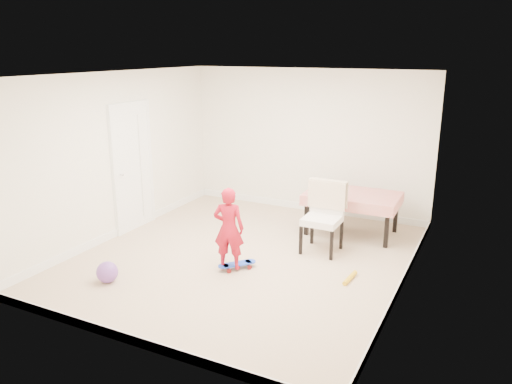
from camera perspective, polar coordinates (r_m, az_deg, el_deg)
The scene contains 17 objects.
ground at distance 7.33m, azimuth -1.41°, elevation -7.45°, with size 5.00×5.00×0.00m, color tan.
ceiling at distance 6.73m, azimuth -1.56°, elevation 13.13°, with size 4.50×5.00×0.04m, color silver.
wall_back at distance 9.13m, azimuth 5.88°, elevation 5.74°, with size 4.50×0.04×2.60m, color white.
wall_front at distance 4.95m, azimuth -15.10°, elevation -3.65°, with size 4.50×0.04×2.60m, color white.
wall_left at distance 8.18m, azimuth -15.45°, elevation 4.03°, with size 0.04×5.00×2.60m, color white.
wall_right at distance 6.22m, azimuth 16.98°, elevation 0.21°, with size 0.04×5.00×2.60m, color white.
door at distance 8.45m, azimuth -13.93°, elevation 2.61°, with size 0.10×0.94×2.11m, color white.
baseboard_back at distance 9.44m, azimuth 5.68°, elevation -1.67°, with size 4.50×0.02×0.12m, color white.
baseboard_front at distance 5.48m, azimuth -14.19°, elevation -15.98°, with size 4.50×0.02×0.12m, color white.
baseboard_left at distance 8.52m, azimuth -14.89°, elevation -4.14°, with size 0.02×5.00×0.12m, color white.
baseboard_right at distance 6.65m, azimuth 16.19°, elevation -10.13°, with size 0.02×5.00×0.12m, color white.
dining_table at distance 8.27m, azimuth 10.88°, elevation -2.42°, with size 1.47×0.93×0.68m, color #B32409, non-canonical shape.
dining_chair at distance 7.41m, azimuth 7.57°, elevation -2.96°, with size 0.57×0.65×1.05m, color silver, non-canonical shape.
skateboard at distance 6.95m, azimuth -2.18°, elevation -8.45°, with size 0.55×0.20×0.08m, color blue, non-canonical shape.
child at distance 6.72m, azimuth -3.12°, elevation -4.46°, with size 0.42×0.27×1.14m, color #B51226.
balloon at distance 6.81m, azimuth -16.64°, elevation -8.77°, with size 0.28×0.28×0.28m, color purple.
foam_toy at distance 6.75m, azimuth 10.70°, elevation -9.62°, with size 0.06×0.06×0.40m, color yellow.
Camera 1 is at (3.16, -5.93, 2.92)m, focal length 35.00 mm.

